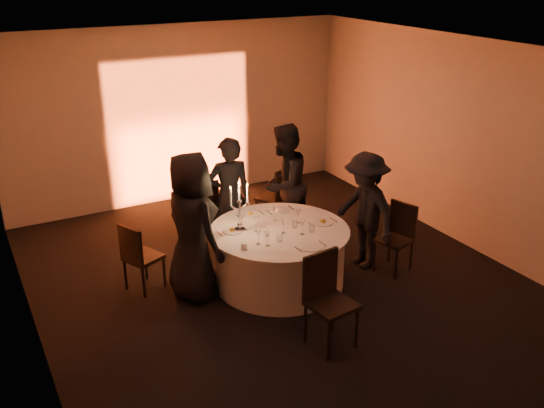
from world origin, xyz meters
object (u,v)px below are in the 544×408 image
guest_left (192,227)px  candelabra (240,213)px  guest_back_right (284,184)px  banquet_table (279,256)px  chair_front (327,294)px  guest_right (365,211)px  chair_back_left (203,206)px  chair_back_right (278,194)px  guest_back_left (229,197)px  chair_right (398,233)px  chair_left (138,254)px  coffee_cup (244,246)px

guest_left → candelabra: bearing=-103.7°
guest_back_right → banquet_table: bearing=25.9°
guest_left → candelabra: 0.64m
chair_front → guest_right: 1.94m
chair_back_left → chair_back_right: chair_back_right is taller
chair_front → guest_back_right: guest_back_right is taller
candelabra → guest_back_right: bearing=37.6°
chair_back_left → chair_back_right: 1.21m
guest_back_right → guest_right: (0.57, -1.22, -0.08)m
chair_back_left → guest_right: 2.42m
guest_back_left → guest_right: guest_back_left is taller
banquet_table → chair_front: bearing=-97.7°
guest_back_left → guest_right: (1.45, -1.23, -0.05)m
candelabra → chair_back_left: bearing=86.7°
banquet_table → guest_back_right: bearing=57.9°
chair_back_left → guest_back_right: (1.07, -0.55, 0.34)m
chair_right → guest_right: size_ratio=0.58×
guest_back_left → guest_back_right: size_ratio=0.96×
chair_front → guest_right: (1.45, 1.28, 0.21)m
chair_left → chair_front: bearing=-168.2°
guest_back_left → guest_right: size_ratio=1.06×
guest_back_right → guest_right: 1.35m
chair_left → chair_back_left: (1.29, 0.98, 0.04)m
chair_left → chair_front: size_ratio=0.87×
guest_right → chair_front: bearing=-53.7°
guest_right → coffee_cup: size_ratio=14.85×
guest_back_right → candelabra: 1.45m
chair_back_left → chair_back_right: bearing=-174.0°
chair_front → coffee_cup: 1.23m
banquet_table → guest_back_right: guest_back_right is taller
guest_back_right → chair_front: bearing=38.5°
chair_left → guest_left: 0.84m
chair_back_right → chair_front: 3.10m
chair_back_right → guest_back_right: bearing=46.5°
chair_back_left → guest_left: (-0.72, -1.42, 0.39)m
guest_back_right → candelabra: bearing=5.6°
banquet_table → chair_front: (-0.19, -1.39, 0.22)m
chair_front → guest_left: 1.89m
chair_back_left → candelabra: 1.50m
chair_right → candelabra: (-2.05, 0.65, 0.47)m
banquet_table → chair_right: size_ratio=1.90×
chair_left → guest_back_right: bearing=-103.4°
guest_back_right → chair_back_right: bearing=-139.5°
guest_left → chair_back_left: bearing=-39.3°
banquet_table → chair_right: 1.66m
chair_back_left → guest_back_right: bearing=164.3°
chair_front → coffee_cup: chair_front is taller
chair_left → chair_right: size_ratio=0.98×
candelabra → guest_left: bearing=178.6°
guest_back_left → chair_back_left: bearing=-61.7°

